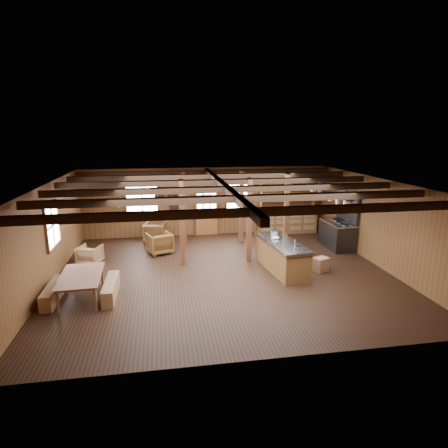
% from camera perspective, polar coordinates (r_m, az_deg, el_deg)
% --- Properties ---
extents(room, '(10.04, 9.04, 2.84)m').
position_cam_1_polar(room, '(11.13, 0.04, -0.81)').
color(room, black).
rests_on(room, ground).
extents(ceiling_joists, '(9.80, 8.82, 0.18)m').
position_cam_1_polar(ceiling_joists, '(11.05, -0.11, 5.85)').
color(ceiling_joists, black).
rests_on(ceiling_joists, ceiling).
extents(timber_posts, '(3.95, 2.35, 2.80)m').
position_cam_1_polar(timber_posts, '(13.21, 0.78, 1.58)').
color(timber_posts, '#402212').
rests_on(timber_posts, floor).
extents(back_door, '(1.02, 0.08, 2.15)m').
position_cam_1_polar(back_door, '(15.54, -2.65, 1.52)').
color(back_door, brown).
rests_on(back_door, floor).
extents(window_back_left, '(1.32, 0.06, 1.32)m').
position_cam_1_polar(window_back_left, '(15.33, -12.41, 3.78)').
color(window_back_left, white).
rests_on(window_back_left, wall_back).
extents(window_back_right, '(1.02, 0.06, 1.32)m').
position_cam_1_polar(window_back_right, '(15.61, 2.07, 4.28)').
color(window_back_right, white).
rests_on(window_back_right, wall_back).
extents(window_left, '(0.14, 1.24, 1.32)m').
position_cam_1_polar(window_left, '(11.87, -24.75, -0.20)').
color(window_left, white).
rests_on(window_left, wall_back).
extents(notice_boards, '(1.08, 0.03, 0.90)m').
position_cam_1_polar(notice_boards, '(15.30, -8.28, 4.09)').
color(notice_boards, silver).
rests_on(notice_boards, wall_back).
extents(back_counter, '(2.55, 0.60, 2.45)m').
position_cam_1_polar(back_counter, '(16.11, 9.56, 0.78)').
color(back_counter, brown).
rests_on(back_counter, floor).
extents(pendant_lamps, '(1.86, 2.36, 0.66)m').
position_cam_1_polar(pendant_lamps, '(11.79, -11.65, 3.98)').
color(pendant_lamps, '#2E2E31').
rests_on(pendant_lamps, ceiling).
extents(pot_rack, '(0.42, 3.00, 0.44)m').
position_cam_1_polar(pot_rack, '(12.22, 15.96, 4.29)').
color(pot_rack, '#2E2E31').
rests_on(pot_rack, ceiling).
extents(kitchen_island, '(1.16, 2.58, 1.20)m').
position_cam_1_polar(kitchen_island, '(11.81, 8.73, -4.78)').
color(kitchen_island, brown).
rests_on(kitchen_island, floor).
extents(step_stool, '(0.58, 0.52, 0.43)m').
position_cam_1_polar(step_stool, '(12.07, 14.55, -5.98)').
color(step_stool, brown).
rests_on(step_stool, floor).
extents(commercial_range, '(0.86, 1.67, 2.06)m').
position_cam_1_polar(commercial_range, '(14.52, 17.15, -0.91)').
color(commercial_range, '#2E2E31').
rests_on(commercial_range, floor).
extents(dining_table, '(1.11, 1.89, 0.65)m').
position_cam_1_polar(dining_table, '(10.50, -20.65, -8.93)').
color(dining_table, brown).
rests_on(dining_table, floor).
extents(bench_wall, '(0.28, 1.52, 0.42)m').
position_cam_1_polar(bench_wall, '(10.72, -24.58, -9.51)').
color(bench_wall, brown).
rests_on(bench_wall, floor).
extents(bench_aisle, '(0.29, 1.56, 0.43)m').
position_cam_1_polar(bench_aisle, '(10.42, -16.85, -9.43)').
color(bench_aisle, brown).
rests_on(bench_aisle, floor).
extents(armchair_a, '(1.02, 1.04, 0.74)m').
position_cam_1_polar(armchair_a, '(13.48, -9.78, -2.89)').
color(armchair_a, brown).
rests_on(armchair_a, floor).
extents(armchair_b, '(0.95, 0.97, 0.74)m').
position_cam_1_polar(armchair_b, '(14.93, -10.45, -1.24)').
color(armchair_b, brown).
rests_on(armchair_b, floor).
extents(armchair_c, '(0.85, 0.86, 0.62)m').
position_cam_1_polar(armchair_c, '(13.04, -19.75, -4.41)').
color(armchair_c, olive).
rests_on(armchair_c, floor).
extents(counter_pot, '(0.29, 0.29, 0.17)m').
position_cam_1_polar(counter_pot, '(12.27, 7.90, -1.34)').
color(counter_pot, silver).
rests_on(counter_pot, kitchen_island).
extents(bowl, '(0.25, 0.25, 0.06)m').
position_cam_1_polar(bowl, '(11.87, 7.86, -2.16)').
color(bowl, silver).
rests_on(bowl, kitchen_island).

